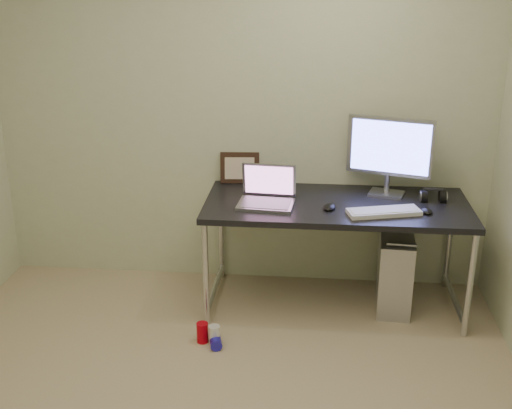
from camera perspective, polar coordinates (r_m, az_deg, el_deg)
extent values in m
cube|color=beige|center=(4.49, -1.36, 8.13)|extent=(3.50, 0.02, 2.50)
cube|color=black|center=(4.24, 7.19, -0.09)|extent=(1.73, 0.76, 0.04)
cylinder|color=silver|center=(4.14, -4.50, -6.23)|extent=(0.04, 0.04, 0.71)
cylinder|color=silver|center=(4.74, -3.13, -2.57)|extent=(0.04, 0.04, 0.71)
cylinder|color=silver|center=(4.20, 18.46, -6.89)|extent=(0.04, 0.04, 0.71)
cylinder|color=silver|center=(4.80, 16.80, -3.19)|extent=(0.04, 0.04, 0.71)
cylinder|color=silver|center=(4.56, -3.68, -7.41)|extent=(0.04, 0.68, 0.04)
cylinder|color=silver|center=(4.61, 17.21, -8.01)|extent=(0.04, 0.68, 0.04)
cube|color=silver|center=(4.49, 12.21, -5.70)|extent=(0.26, 0.52, 0.52)
cylinder|color=#A1A2A8|center=(4.19, 12.80, -3.50)|extent=(0.19, 0.04, 0.03)
cylinder|color=#A1A2A8|center=(4.57, 12.20, -1.37)|extent=(0.19, 0.04, 0.03)
cylinder|color=black|center=(4.70, 11.36, -2.60)|extent=(0.01, 0.16, 0.69)
cylinder|color=black|center=(4.70, 12.46, -2.95)|extent=(0.02, 0.11, 0.71)
cylinder|color=#BD0312|center=(4.08, -4.79, -11.27)|extent=(0.09, 0.09, 0.13)
cylinder|color=white|center=(4.06, -3.72, -11.52)|extent=(0.08, 0.08, 0.13)
cylinder|color=#241EBA|center=(4.05, -3.62, -12.01)|extent=(0.10, 0.14, 0.07)
cube|color=#A1A2A8|center=(4.15, 0.86, 0.00)|extent=(0.37, 0.28, 0.02)
cube|color=gray|center=(4.14, 0.87, 0.14)|extent=(0.33, 0.23, 0.00)
cube|color=gray|center=(4.23, 1.17, 2.21)|extent=(0.36, 0.08, 0.23)
cube|color=#7E4A6E|center=(4.23, 1.17, 2.17)|extent=(0.32, 0.06, 0.20)
cube|color=#A1A2A8|center=(4.44, 11.52, 0.96)|extent=(0.26, 0.22, 0.02)
cylinder|color=#A1A2A8|center=(4.43, 11.56, 1.91)|extent=(0.04, 0.04, 0.12)
cube|color=#A1A2A8|center=(4.35, 11.81, 5.08)|extent=(0.55, 0.20, 0.39)
cube|color=#5C64E1|center=(4.33, 11.84, 5.00)|extent=(0.50, 0.15, 0.34)
cube|color=silver|center=(4.09, 11.29, -0.65)|extent=(0.48, 0.26, 0.03)
ellipsoid|color=black|center=(4.17, 14.89, -0.46)|extent=(0.09, 0.12, 0.04)
ellipsoid|color=black|center=(4.12, 6.55, -0.10)|extent=(0.10, 0.14, 0.04)
cylinder|color=black|center=(4.38, 14.69, 0.69)|extent=(0.04, 0.10, 0.10)
cylinder|color=black|center=(4.40, 16.23, 0.63)|extent=(0.04, 0.10, 0.10)
cube|color=black|center=(4.37, 15.52, 1.33)|extent=(0.13, 0.02, 0.01)
cube|color=black|center=(4.56, -1.45, 3.28)|extent=(0.28, 0.10, 0.22)
cylinder|color=silver|center=(4.45, 1.40, 1.92)|extent=(0.01, 0.01, 0.09)
cylinder|color=silver|center=(4.43, 1.41, 2.56)|extent=(0.04, 0.03, 0.04)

